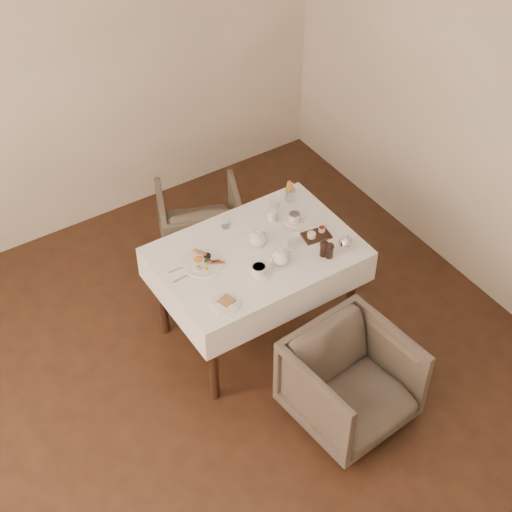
{
  "coord_description": "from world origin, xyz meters",
  "views": [
    {
      "loc": [
        -1.38,
        -2.36,
        4.13
      ],
      "look_at": [
        0.56,
        0.64,
        0.82
      ],
      "focal_mm": 55.0,
      "sensor_mm": 36.0,
      "label": 1
    }
  ],
  "objects_px": {
    "table": "(257,264)",
    "armchair_far": "(200,224)",
    "teapot_centre": "(258,237)",
    "breakfast_plate": "(203,262)",
    "armchair_near": "(351,382)"
  },
  "relations": [
    {
      "from": "table",
      "to": "armchair_far",
      "type": "xyz_separation_m",
      "value": [
        0.09,
        0.92,
        -0.36
      ]
    },
    {
      "from": "table",
      "to": "teapot_centre",
      "type": "xyz_separation_m",
      "value": [
        0.04,
        0.04,
        0.18
      ]
    },
    {
      "from": "table",
      "to": "armchair_far",
      "type": "height_order",
      "value": "table"
    },
    {
      "from": "table",
      "to": "armchair_far",
      "type": "relative_size",
      "value": 2.07
    },
    {
      "from": "table",
      "to": "teapot_centre",
      "type": "distance_m",
      "value": 0.19
    },
    {
      "from": "breakfast_plate",
      "to": "teapot_centre",
      "type": "height_order",
      "value": "teapot_centre"
    },
    {
      "from": "armchair_far",
      "to": "armchair_near",
      "type": "bearing_deg",
      "value": 112.56
    },
    {
      "from": "table",
      "to": "teapot_centre",
      "type": "relative_size",
      "value": 7.76
    },
    {
      "from": "armchair_near",
      "to": "teapot_centre",
      "type": "height_order",
      "value": "teapot_centre"
    },
    {
      "from": "table",
      "to": "armchair_far",
      "type": "distance_m",
      "value": 0.99
    },
    {
      "from": "table",
      "to": "armchair_near",
      "type": "bearing_deg",
      "value": -83.9
    },
    {
      "from": "armchair_far",
      "to": "table",
      "type": "bearing_deg",
      "value": 106.74
    },
    {
      "from": "table",
      "to": "breakfast_plate",
      "type": "height_order",
      "value": "breakfast_plate"
    },
    {
      "from": "armchair_near",
      "to": "armchair_far",
      "type": "distance_m",
      "value": 1.83
    },
    {
      "from": "armchair_near",
      "to": "armchair_far",
      "type": "height_order",
      "value": "armchair_near"
    }
  ]
}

